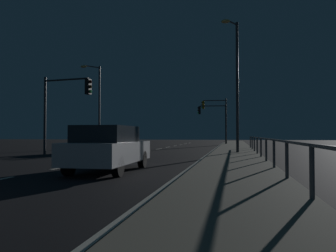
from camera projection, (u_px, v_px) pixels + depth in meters
ground_plane at (132, 154)px, 20.93m from camera, size 112.00×112.00×0.00m
sidewalk_right at (235, 154)px, 19.61m from camera, size 2.92×77.00×0.14m
lane_markings_center at (146, 151)px, 24.35m from camera, size 0.14×50.00×0.01m
lane_edge_line at (212, 151)px, 24.85m from camera, size 0.14×53.00×0.01m
car at (109, 148)px, 11.16m from camera, size 1.90×4.43×1.57m
car_oncoming at (120, 140)px, 24.87m from camera, size 1.86×4.41×1.57m
traffic_light_far_center at (213, 116)px, 39.05m from camera, size 3.47×0.59×4.85m
traffic_light_near_left at (65, 99)px, 20.30m from camera, size 3.51×0.65×4.99m
traffic_light_far_left at (216, 112)px, 39.61m from camera, size 3.09×0.49×5.57m
street_lamp_across_street at (235, 75)px, 20.60m from camera, size 1.06×1.34×8.39m
street_lamp_far_end at (97, 99)px, 29.69m from camera, size 1.37×1.51×7.64m
barrier_fence at (266, 144)px, 13.83m from camera, size 0.09×27.78×0.98m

